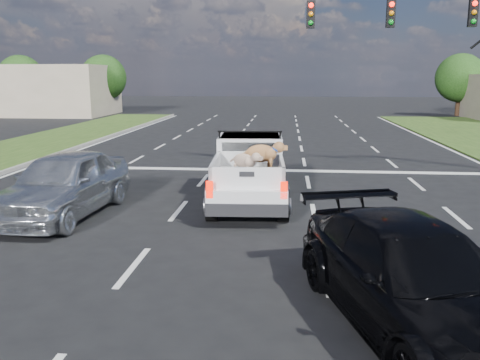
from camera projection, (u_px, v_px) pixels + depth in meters
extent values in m
plane|color=black|center=(228.00, 270.00, 9.16)|extent=(160.00, 160.00, 0.00)
cube|color=silver|center=(80.00, 191.00, 15.49)|extent=(0.12, 60.00, 0.01)
cube|color=silver|center=(193.00, 193.00, 15.17)|extent=(0.12, 60.00, 0.01)
cube|color=silver|center=(311.00, 196.00, 14.86)|extent=(0.12, 60.00, 0.01)
cube|color=silver|center=(433.00, 198.00, 14.54)|extent=(0.12, 60.00, 0.01)
cube|color=silver|center=(259.00, 170.00, 18.92)|extent=(17.00, 0.45, 0.01)
cube|color=black|center=(473.00, 13.00, 17.62)|extent=(0.30, 0.18, 0.95)
sphere|color=#FF1407|center=(475.00, 3.00, 17.45)|extent=(0.18, 0.18, 0.18)
cube|color=black|center=(391.00, 14.00, 17.87)|extent=(0.30, 0.18, 0.95)
sphere|color=#FF1407|center=(392.00, 4.00, 17.70)|extent=(0.18, 0.18, 0.18)
cube|color=black|center=(311.00, 15.00, 18.12)|extent=(0.30, 0.18, 0.95)
sphere|color=#FF1407|center=(311.00, 5.00, 17.95)|extent=(0.18, 0.18, 0.18)
cube|color=tan|center=(53.00, 90.00, 45.64)|extent=(10.00, 8.00, 4.40)
cylinder|color=#332114|center=(23.00, 102.00, 48.17)|extent=(0.44, 0.44, 2.16)
sphere|color=#16320D|center=(21.00, 78.00, 47.73)|extent=(4.20, 4.20, 4.20)
cylinder|color=#332114|center=(105.00, 102.00, 47.45)|extent=(0.44, 0.44, 2.16)
sphere|color=#16320D|center=(103.00, 78.00, 47.01)|extent=(4.20, 4.20, 4.20)
cylinder|color=#332114|center=(458.00, 104.00, 44.58)|extent=(0.44, 0.44, 2.16)
sphere|color=#16320D|center=(460.00, 78.00, 44.14)|extent=(4.20, 4.20, 4.20)
cylinder|color=black|center=(212.00, 206.00, 12.23)|extent=(0.31, 0.76, 0.75)
cylinder|color=black|center=(283.00, 207.00, 12.16)|extent=(0.31, 0.76, 0.75)
cylinder|color=black|center=(223.00, 177.00, 15.79)|extent=(0.31, 0.76, 0.75)
cylinder|color=black|center=(278.00, 177.00, 15.72)|extent=(0.31, 0.76, 0.75)
cube|color=silver|center=(249.00, 179.00, 13.97)|extent=(2.12, 5.30, 0.51)
cube|color=silver|center=(250.00, 149.00, 15.04)|extent=(1.92, 2.35, 0.85)
cube|color=black|center=(250.00, 153.00, 13.94)|extent=(1.52, 0.10, 0.61)
cylinder|color=black|center=(250.00, 132.00, 13.95)|extent=(1.77, 0.14, 0.05)
cube|color=black|center=(248.00, 180.00, 12.79)|extent=(1.87, 2.59, 0.06)
cube|color=silver|center=(215.00, 168.00, 12.77)|extent=(0.20, 2.51, 0.51)
cube|color=silver|center=(282.00, 169.00, 12.70)|extent=(0.20, 2.51, 0.51)
cube|color=silver|center=(247.00, 178.00, 11.55)|extent=(1.75, 0.16, 0.51)
cube|color=red|center=(210.00, 190.00, 11.42)|extent=(0.16, 0.07, 0.39)
cube|color=red|center=(284.00, 190.00, 11.35)|extent=(0.16, 0.07, 0.39)
cube|color=black|center=(247.00, 209.00, 11.55)|extent=(1.90, 0.39, 0.30)
imported|color=silver|center=(64.00, 183.00, 12.66)|extent=(2.28, 4.92, 1.63)
imported|color=black|center=(414.00, 278.00, 6.95)|extent=(3.36, 5.40, 1.46)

